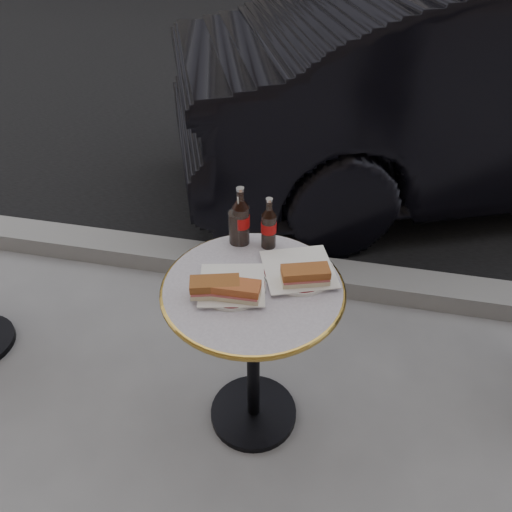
% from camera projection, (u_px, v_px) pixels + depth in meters
% --- Properties ---
extents(ground, '(80.00, 80.00, 0.00)m').
position_uv_depth(ground, '(254.00, 414.00, 2.12)').
color(ground, gray).
rests_on(ground, ground).
extents(asphalt_road, '(40.00, 8.00, 0.00)m').
position_uv_depth(asphalt_road, '(342.00, 59.00, 5.96)').
color(asphalt_road, black).
rests_on(asphalt_road, ground).
extents(curb, '(40.00, 0.20, 0.12)m').
position_uv_depth(curb, '(288.00, 272.00, 2.78)').
color(curb, gray).
rests_on(curb, ground).
extents(bistro_table, '(0.62, 0.62, 0.73)m').
position_uv_depth(bistro_table, '(253.00, 358.00, 1.89)').
color(bistro_table, '#BAB2C4').
rests_on(bistro_table, ground).
extents(plate_left, '(0.24, 0.24, 0.01)m').
position_uv_depth(plate_left, '(232.00, 287.00, 1.65)').
color(plate_left, silver).
rests_on(plate_left, bistro_table).
extents(plate_right, '(0.29, 0.29, 0.01)m').
position_uv_depth(plate_right, '(299.00, 271.00, 1.71)').
color(plate_right, white).
rests_on(plate_right, bistro_table).
extents(sandwich_left_a, '(0.17, 0.11, 0.05)m').
position_uv_depth(sandwich_left_a, '(215.00, 288.00, 1.60)').
color(sandwich_left_a, brown).
rests_on(sandwich_left_a, plate_left).
extents(sandwich_left_b, '(0.16, 0.08, 0.05)m').
position_uv_depth(sandwich_left_b, '(235.00, 291.00, 1.59)').
color(sandwich_left_b, '#B5582E').
rests_on(sandwich_left_b, plate_left).
extents(sandwich_right, '(0.17, 0.12, 0.05)m').
position_uv_depth(sandwich_right, '(305.00, 276.00, 1.64)').
color(sandwich_right, '#995327').
rests_on(sandwich_right, plate_right).
extents(cola_bottle_left, '(0.08, 0.08, 0.23)m').
position_uv_depth(cola_bottle_left, '(241.00, 216.00, 1.78)').
color(cola_bottle_left, black).
rests_on(cola_bottle_left, bistro_table).
extents(cola_bottle_right, '(0.07, 0.07, 0.20)m').
position_uv_depth(cola_bottle_right, '(269.00, 223.00, 1.78)').
color(cola_bottle_right, black).
rests_on(cola_bottle_right, bistro_table).
extents(cola_glass, '(0.09, 0.09, 0.13)m').
position_uv_depth(cola_glass, '(237.00, 227.00, 1.82)').
color(cola_glass, black).
rests_on(cola_glass, bistro_table).
extents(parked_car, '(3.00, 4.52, 1.41)m').
position_uv_depth(parked_car, '(505.00, 85.00, 3.25)').
color(parked_car, black).
rests_on(parked_car, ground).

